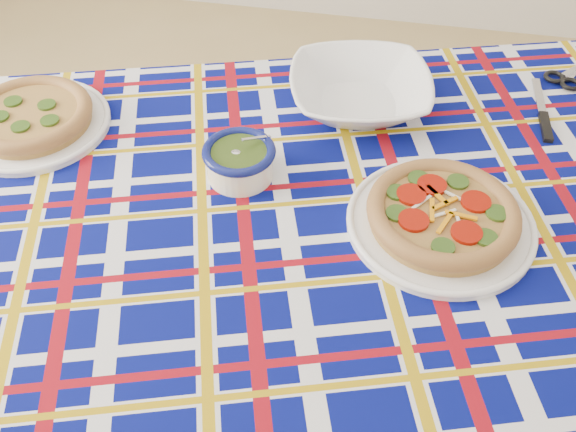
% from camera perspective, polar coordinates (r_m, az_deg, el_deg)
% --- Properties ---
extents(floor, '(4.00, 4.00, 0.00)m').
position_cam_1_polar(floor, '(2.06, -10.32, -9.03)').
color(floor, tan).
rests_on(floor, ground).
extents(dining_table, '(1.97, 1.55, 0.81)m').
position_cam_1_polar(dining_table, '(1.24, 3.41, -2.96)').
color(dining_table, brown).
rests_on(dining_table, floor).
extents(tablecloth, '(2.01, 1.60, 0.11)m').
position_cam_1_polar(tablecloth, '(1.22, 3.46, -2.14)').
color(tablecloth, '#050B60').
rests_on(tablecloth, dining_table).
extents(main_focaccia_plate, '(0.46, 0.46, 0.07)m').
position_cam_1_polar(main_focaccia_plate, '(1.18, 13.60, 0.21)').
color(main_focaccia_plate, '#A5783A').
rests_on(main_focaccia_plate, tablecloth).
extents(pesto_bowl, '(0.17, 0.17, 0.08)m').
position_cam_1_polar(pesto_bowl, '(1.24, -4.34, 5.08)').
color(pesto_bowl, '#24380F').
rests_on(pesto_bowl, tablecloth).
extents(serving_bowl, '(0.37, 0.37, 0.08)m').
position_cam_1_polar(serving_bowl, '(1.43, 6.40, 10.95)').
color(serving_bowl, white).
rests_on(serving_bowl, tablecloth).
extents(second_focaccia_plate, '(0.39, 0.39, 0.06)m').
position_cam_1_polar(second_focaccia_plate, '(1.47, -21.93, 8.25)').
color(second_focaccia_plate, '#A5783A').
rests_on(second_focaccia_plate, tablecloth).
extents(table_knife, '(0.03, 0.25, 0.01)m').
position_cam_1_polar(table_knife, '(1.57, 21.46, 9.80)').
color(table_knife, silver).
rests_on(table_knife, tablecloth).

